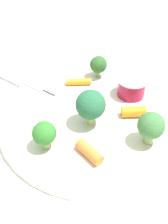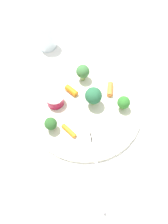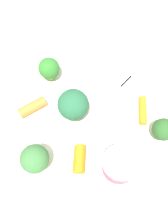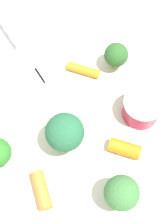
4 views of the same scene
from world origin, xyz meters
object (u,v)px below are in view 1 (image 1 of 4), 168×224
(broccoli_floret_1, at_px, (91,105))
(fork, at_px, (19,79))
(sauce_cup, at_px, (132,87))
(plate, at_px, (94,117))
(carrot_stick_1, at_px, (89,152))
(broccoli_floret_3, at_px, (98,65))
(broccoli_floret_2, at_px, (44,134))
(carrot_stick_2, at_px, (79,82))
(broccoli_floret_0, at_px, (151,126))
(carrot_stick_0, at_px, (134,112))

(broccoli_floret_1, relative_size, fork, 0.33)
(sauce_cup, relative_size, fork, 0.27)
(plate, relative_size, carrot_stick_1, 7.11)
(broccoli_floret_1, relative_size, broccoli_floret_3, 1.42)
(broccoli_floret_1, height_order, fork, broccoli_floret_1)
(broccoli_floret_2, relative_size, carrot_stick_2, 0.98)
(plate, distance_m, fork, 0.17)
(broccoli_floret_1, bearing_deg, broccoli_floret_0, -171.22)
(broccoli_floret_1, xyz_separation_m, carrot_stick_2, (0.08, -0.08, -0.03))
(broccoli_floret_0, xyz_separation_m, broccoli_floret_3, (0.15, -0.11, -0.01))
(broccoli_floret_1, xyz_separation_m, carrot_stick_0, (-0.05, -0.05, -0.03))
(sauce_cup, distance_m, broccoli_floret_2, 0.19)
(fork, bearing_deg, broccoli_floret_3, -142.55)
(broccoli_floret_0, relative_size, carrot_stick_1, 1.21)
(plate, distance_m, carrot_stick_0, 0.07)
(broccoli_floret_0, height_order, broccoli_floret_3, broccoli_floret_0)
(broccoli_floret_0, bearing_deg, carrot_stick_0, -42.48)
(plate, xyz_separation_m, broccoli_floret_1, (-0.01, 0.02, 0.04))
(broccoli_floret_2, xyz_separation_m, carrot_stick_1, (-0.06, -0.02, -0.02))
(carrot_stick_1, bearing_deg, plate, -62.14)
(broccoli_floret_0, relative_size, broccoli_floret_2, 1.19)
(sauce_cup, height_order, broccoli_floret_1, broccoli_floret_1)
(broccoli_floret_0, distance_m, carrot_stick_1, 0.09)
(broccoli_floret_0, relative_size, broccoli_floret_1, 0.87)
(broccoli_floret_0, distance_m, carrot_stick_0, 0.06)
(sauce_cup, bearing_deg, broccoli_floret_2, 75.89)
(sauce_cup, bearing_deg, carrot_stick_1, 95.87)
(broccoli_floret_0, relative_size, carrot_stick_2, 1.16)
(broccoli_floret_0, xyz_separation_m, carrot_stick_0, (0.04, -0.04, -0.02))
(broccoli_floret_1, height_order, carrot_stick_2, broccoli_floret_1)
(broccoli_floret_0, xyz_separation_m, fork, (0.27, -0.01, -0.03))
(broccoli_floret_2, bearing_deg, broccoli_floret_1, -108.94)
(broccoli_floret_3, height_order, fork, broccoli_floret_3)
(broccoli_floret_3, relative_size, carrot_stick_2, 0.95)
(broccoli_floret_0, relative_size, carrot_stick_0, 1.36)
(fork, bearing_deg, carrot_stick_0, -173.20)
(carrot_stick_1, relative_size, fork, 0.24)
(carrot_stick_2, height_order, fork, carrot_stick_2)
(sauce_cup, bearing_deg, carrot_stick_2, 15.62)
(broccoli_floret_0, bearing_deg, plate, -5.08)
(broccoli_floret_0, relative_size, fork, 0.28)
(carrot_stick_0, height_order, carrot_stick_2, carrot_stick_0)
(plate, xyz_separation_m, sauce_cup, (-0.03, -0.08, 0.02))
(broccoli_floret_1, bearing_deg, plate, -73.47)
(sauce_cup, distance_m, carrot_stick_1, 0.16)
(broccoli_floret_1, bearing_deg, carrot_stick_2, -45.21)
(sauce_cup, height_order, carrot_stick_0, sauce_cup)
(broccoli_floret_0, bearing_deg, carrot_stick_2, -20.33)
(broccoli_floret_0, bearing_deg, sauce_cup, -50.43)
(sauce_cup, relative_size, broccoli_floret_3, 1.15)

